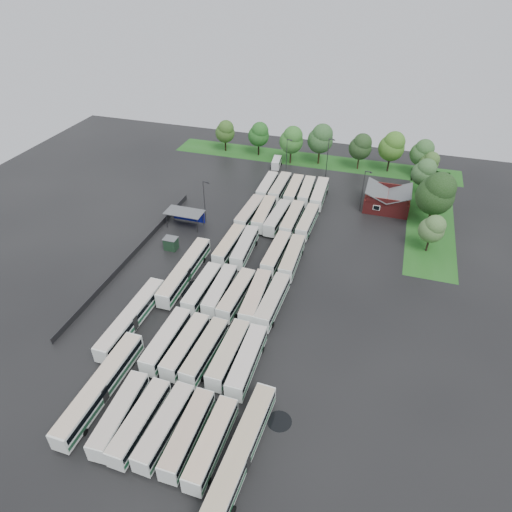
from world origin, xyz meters
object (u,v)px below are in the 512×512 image
(minibus, at_px, (276,163))
(brick_building, at_px, (387,201))
(artic_bus_west_a, at_px, (101,387))
(artic_bus_east, at_px, (241,452))

(minibus, bearing_deg, brick_building, -32.44)
(artic_bus_west_a, bearing_deg, artic_bus_east, -8.27)
(brick_building, height_order, artic_bus_east, brick_building)
(brick_building, distance_m, artic_bus_west_a, 73.67)
(artic_bus_west_a, xyz_separation_m, minibus, (2.72, 80.36, -0.55))
(minibus, bearing_deg, artic_bus_west_a, -98.80)
(brick_building, xyz_separation_m, minibus, (-30.43, 14.56, -0.53))
(artic_bus_west_a, height_order, minibus, artic_bus_west_a)
(brick_building, bearing_deg, minibus, 154.42)
(artic_bus_east, bearing_deg, artic_bus_west_a, 173.91)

